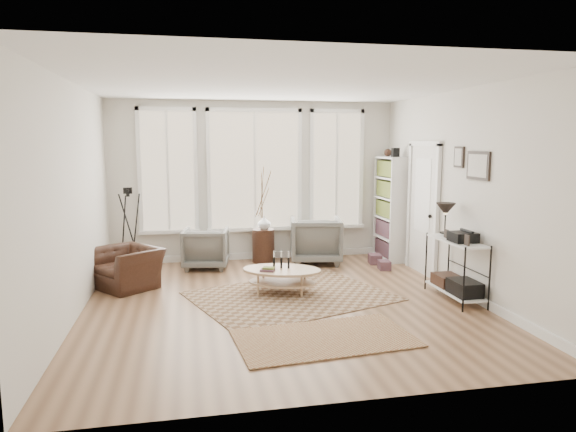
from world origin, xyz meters
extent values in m
plane|color=#8E6848|center=(0.00, 0.00, 0.00)|extent=(5.50, 5.50, 0.00)
plane|color=white|center=(0.00, 0.00, 2.90)|extent=(5.50, 5.50, 0.00)
cube|color=silver|center=(0.00, 2.75, 1.45)|extent=(5.20, 0.04, 2.90)
cube|color=silver|center=(0.00, -2.75, 1.45)|extent=(5.20, 0.04, 2.90)
cube|color=silver|center=(-2.60, 0.00, 1.45)|extent=(0.04, 5.50, 2.90)
cube|color=silver|center=(2.60, 0.00, 1.45)|extent=(0.04, 5.50, 2.90)
cube|color=white|center=(0.00, 2.74, 0.06)|extent=(5.10, 0.04, 0.12)
cube|color=white|center=(2.58, 0.00, 0.06)|extent=(0.03, 5.40, 0.12)
cube|color=tan|center=(0.00, 2.73, 1.65)|extent=(1.60, 0.03, 2.10)
cube|color=tan|center=(-1.55, 2.73, 1.65)|extent=(0.90, 0.03, 2.10)
cube|color=tan|center=(1.55, 2.73, 1.65)|extent=(0.90, 0.03, 2.10)
cube|color=white|center=(0.00, 2.71, 1.65)|extent=(1.74, 0.06, 2.24)
cube|color=white|center=(-1.55, 2.71, 1.65)|extent=(1.04, 0.06, 2.24)
cube|color=white|center=(1.55, 2.71, 1.65)|extent=(1.04, 0.06, 2.24)
cube|color=white|center=(0.00, 2.69, 0.57)|extent=(4.10, 0.12, 0.06)
cube|color=silver|center=(2.58, 1.15, 1.05)|extent=(0.04, 0.88, 2.10)
cube|color=white|center=(2.56, 1.15, 1.30)|extent=(0.01, 0.55, 1.20)
cube|color=white|center=(2.56, 0.66, 1.05)|extent=(0.06, 0.08, 2.18)
cube|color=white|center=(2.56, 1.64, 1.05)|extent=(0.06, 0.08, 2.18)
cube|color=white|center=(2.56, 1.15, 2.14)|extent=(0.06, 1.06, 0.08)
sphere|color=black|center=(2.53, 0.82, 1.00)|extent=(0.06, 0.06, 0.06)
cube|color=white|center=(2.43, 1.81, 0.95)|extent=(0.30, 0.03, 1.90)
cube|color=white|center=(2.43, 2.63, 0.95)|extent=(0.30, 0.03, 1.90)
cube|color=white|center=(2.58, 2.23, 0.95)|extent=(0.02, 0.85, 1.90)
cube|color=white|center=(2.43, 2.23, 0.95)|extent=(0.30, 0.81, 1.90)
cube|color=brown|center=(2.43, 2.23, 0.95)|extent=(0.24, 0.75, 1.76)
cube|color=black|center=(2.43, 2.02, 1.98)|extent=(0.12, 0.10, 0.16)
sphere|color=#331C13|center=(2.43, 2.38, 1.97)|extent=(0.14, 0.14, 0.14)
cube|color=white|center=(2.38, -0.30, 0.12)|extent=(0.37, 1.07, 0.03)
cube|color=white|center=(2.38, -0.30, 0.82)|extent=(0.37, 1.07, 0.02)
cylinder|color=black|center=(2.20, -0.83, 0.42)|extent=(0.02, 0.02, 0.85)
cylinder|color=black|center=(2.56, -0.83, 0.42)|extent=(0.02, 0.02, 0.85)
cylinder|color=black|center=(2.20, 0.23, 0.42)|extent=(0.02, 0.02, 0.85)
cylinder|color=black|center=(2.56, 0.23, 0.42)|extent=(0.02, 0.02, 0.85)
cylinder|color=black|center=(2.38, 0.05, 0.88)|extent=(0.14, 0.14, 0.02)
cylinder|color=black|center=(2.38, 0.05, 1.01)|extent=(0.02, 0.02, 0.30)
cone|color=black|center=(2.38, 0.05, 1.21)|extent=(0.28, 0.28, 0.18)
cube|color=black|center=(2.38, -0.45, 0.91)|extent=(0.32, 0.30, 0.13)
cube|color=black|center=(2.38, -0.55, 0.23)|extent=(0.32, 0.45, 0.20)
cube|color=#331C13|center=(2.38, -0.08, 0.21)|extent=(0.32, 0.40, 0.16)
cube|color=black|center=(2.28, -0.72, 0.91)|extent=(0.02, 0.10, 0.14)
cube|color=black|center=(2.28, -0.18, 0.91)|extent=(0.02, 0.10, 0.12)
cube|color=black|center=(2.58, -0.40, 1.85)|extent=(0.03, 0.52, 0.38)
cube|color=silver|center=(2.56, -0.40, 1.85)|extent=(0.01, 0.44, 0.30)
cube|color=black|center=(2.58, 0.10, 1.95)|extent=(0.03, 0.24, 0.30)
cube|color=silver|center=(2.56, 0.10, 1.95)|extent=(0.01, 0.18, 0.24)
cube|color=brown|center=(0.18, 0.25, 0.01)|extent=(3.11, 2.72, 0.01)
cube|color=brown|center=(0.22, -1.37, 0.01)|extent=(2.04, 1.27, 0.01)
ellipsoid|color=tan|center=(0.08, 0.45, 0.16)|extent=(1.11, 0.90, 0.03)
ellipsoid|color=tan|center=(0.08, 0.45, 0.34)|extent=(1.30, 1.06, 0.04)
cylinder|color=tan|center=(-0.23, 0.27, 0.16)|extent=(0.03, 0.03, 0.32)
cylinder|color=tan|center=(0.39, 0.27, 0.16)|extent=(0.03, 0.03, 0.32)
cylinder|color=tan|center=(-0.23, 0.63, 0.16)|extent=(0.03, 0.03, 0.32)
cylinder|color=tan|center=(0.39, 0.63, 0.16)|extent=(0.03, 0.03, 0.32)
cylinder|color=black|center=(-0.03, 0.50, 0.44)|extent=(0.03, 0.03, 0.16)
cylinder|color=black|center=(0.08, 0.50, 0.44)|extent=(0.03, 0.03, 0.16)
cylinder|color=black|center=(0.19, 0.50, 0.44)|extent=(0.03, 0.03, 0.16)
cube|color=#2B522B|center=(-0.13, 0.37, 0.38)|extent=(0.20, 0.14, 0.05)
imported|color=slate|center=(-0.93, 2.19, 0.35)|extent=(0.86, 0.88, 0.70)
imported|color=slate|center=(1.03, 2.21, 0.41)|extent=(1.03, 1.06, 0.83)
cylinder|color=#331C13|center=(0.11, 2.43, 0.30)|extent=(0.40, 0.40, 0.60)
imported|color=silver|center=(0.12, 2.43, 0.73)|extent=(0.28, 0.28, 0.24)
imported|color=#331C13|center=(-2.14, 1.20, 0.30)|extent=(1.22, 1.21, 0.60)
cylinder|color=black|center=(-2.19, 2.21, 1.30)|extent=(0.06, 0.06, 0.06)
cube|color=black|center=(-2.19, 2.21, 1.37)|extent=(0.14, 0.10, 0.10)
cylinder|color=black|center=(-2.19, 2.13, 1.37)|extent=(0.06, 0.08, 0.06)
cube|color=brown|center=(2.05, 1.91, 0.09)|extent=(0.25, 0.29, 0.17)
cube|color=brown|center=(2.05, 1.47, 0.08)|extent=(0.22, 0.26, 0.15)
camera|label=1|loc=(-1.23, -6.61, 2.15)|focal=32.00mm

